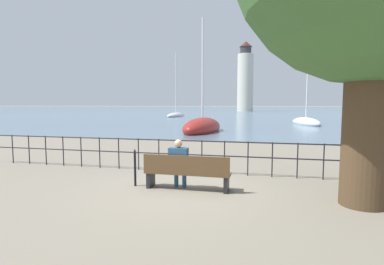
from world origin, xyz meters
name	(u,v)px	position (x,y,z in m)	size (l,w,h in m)	color
ground_plane	(187,189)	(0.00, 0.00, 0.00)	(1000.00, 1000.00, 0.00)	gray
harbor_water	(260,109)	(0.00, 159.75, 0.00)	(600.00, 300.00, 0.01)	slate
park_bench	(187,173)	(0.00, -0.07, 0.45)	(2.20, 0.45, 0.90)	brown
seated_person_left	(179,162)	(-0.23, 0.01, 0.70)	(0.48, 0.35, 1.28)	navy
promenade_railing	(202,151)	(0.00, 1.84, 0.69)	(15.71, 0.04, 1.05)	black
closed_umbrella	(135,165)	(-1.43, -0.02, 0.56)	(0.09, 0.09, 1.00)	black
sailboat_0	(202,127)	(-2.81, 15.89, 0.35)	(3.01, 6.65, 9.31)	maroon
sailboat_1	(176,115)	(-13.60, 45.00, 0.28)	(2.01, 8.85, 11.71)	silver
sailboat_2	(306,121)	(6.34, 26.88, 0.35)	(3.34, 6.11, 12.47)	silver
harbor_lighthouse	(245,79)	(-4.03, 91.88, 10.39)	(5.07, 5.07, 22.34)	beige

